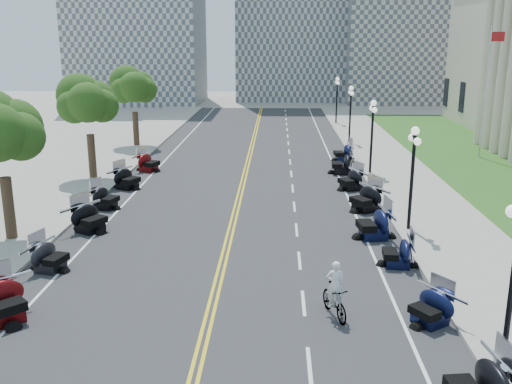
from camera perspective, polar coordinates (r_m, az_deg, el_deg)
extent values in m
plane|color=gray|center=(24.27, -3.26, -6.76)|extent=(160.00, 160.00, 0.00)
cube|color=#333335|center=(33.73, -1.68, -0.45)|extent=(16.00, 90.00, 0.01)
cube|color=yellow|center=(33.74, -1.88, -0.44)|extent=(0.12, 90.00, 0.00)
cube|color=yellow|center=(33.72, -1.47, -0.44)|extent=(0.12, 90.00, 0.00)
cube|color=white|center=(33.91, 9.18, -0.54)|extent=(0.12, 90.00, 0.00)
cube|color=white|center=(34.75, -12.27, -0.32)|extent=(0.12, 90.00, 0.00)
cube|color=white|center=(17.03, 5.36, -16.89)|extent=(0.12, 2.00, 0.00)
cube|color=white|center=(20.53, 4.77, -10.99)|extent=(0.12, 2.00, 0.00)
cube|color=white|center=(24.19, 4.37, -6.83)|extent=(0.12, 2.00, 0.00)
cube|color=white|center=(27.94, 4.07, -3.78)|extent=(0.12, 2.00, 0.00)
cube|color=white|center=(31.75, 3.85, -1.46)|extent=(0.12, 2.00, 0.00)
cube|color=white|center=(35.60, 3.68, 0.37)|extent=(0.12, 2.00, 0.00)
cube|color=white|center=(39.48, 3.54, 1.83)|extent=(0.12, 2.00, 0.00)
cube|color=white|center=(43.39, 3.43, 3.04)|extent=(0.12, 2.00, 0.00)
cube|color=white|center=(47.31, 3.33, 4.04)|extent=(0.12, 2.00, 0.00)
cube|color=white|center=(51.24, 3.25, 4.89)|extent=(0.12, 2.00, 0.00)
cube|color=white|center=(55.18, 3.18, 5.62)|extent=(0.12, 2.00, 0.00)
cube|color=white|center=(59.13, 3.12, 6.25)|extent=(0.12, 2.00, 0.00)
cube|color=white|center=(63.09, 3.07, 6.81)|extent=(0.12, 2.00, 0.00)
cube|color=white|center=(67.05, 3.02, 7.29)|extent=(0.12, 2.00, 0.00)
cube|color=white|center=(71.01, 2.98, 7.73)|extent=(0.12, 2.00, 0.00)
cube|color=white|center=(74.98, 2.95, 8.11)|extent=(0.12, 2.00, 0.00)
cube|color=#9E9991|center=(34.64, 15.92, -0.50)|extent=(5.00, 90.00, 0.15)
cube|color=#9E9991|center=(35.97, -18.61, -0.15)|extent=(5.00, 90.00, 0.15)
cube|color=#356023|center=(44.14, 22.40, 2.18)|extent=(9.00, 60.00, 0.10)
cube|color=gray|center=(86.92, -11.82, 17.35)|extent=(18.00, 14.00, 26.00)
cube|color=gray|center=(89.67, 15.53, 15.77)|extent=(20.00, 14.00, 22.00)
imported|color=#A51414|center=(19.48, 7.84, -10.77)|extent=(1.10, 1.96, 1.14)
imported|color=white|center=(18.92, 7.99, -6.97)|extent=(0.60, 0.39, 1.64)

